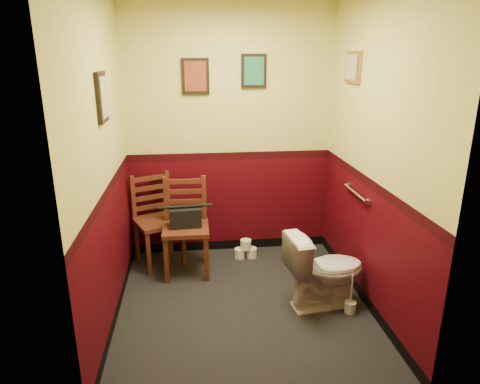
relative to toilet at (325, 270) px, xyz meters
name	(u,v)px	position (x,y,z in m)	size (l,w,h in m)	color
floor	(243,306)	(-0.72, 0.06, -0.34)	(2.20, 2.40, 0.00)	black
wall_back	(230,134)	(-0.72, 1.26, 1.01)	(2.20, 2.70, 0.00)	#3E040D
wall_front	(271,212)	(-0.72, -1.14, 1.01)	(2.20, 2.70, 0.00)	#3E040D
wall_left	(103,164)	(-1.82, 0.06, 1.01)	(2.40, 2.70, 0.00)	#3E040D
wall_right	(374,157)	(0.38, 0.06, 1.01)	(2.40, 2.70, 0.00)	#3E040D
grab_bar	(356,193)	(0.35, 0.31, 0.61)	(0.05, 0.56, 0.06)	silver
framed_print_back_a	(195,76)	(-1.07, 1.24, 1.61)	(0.28, 0.04, 0.36)	black
framed_print_back_b	(254,71)	(-0.47, 1.24, 1.66)	(0.26, 0.04, 0.34)	black
framed_print_left	(102,97)	(-1.80, 0.16, 1.51)	(0.04, 0.30, 0.38)	black
framed_print_right	(353,67)	(0.36, 0.66, 1.71)	(0.04, 0.34, 0.28)	olive
toilet	(325,270)	(0.00, 0.00, 0.00)	(0.39, 0.70, 0.69)	white
toilet_brush	(350,306)	(0.20, -0.15, -0.29)	(0.10, 0.10, 0.37)	silver
chair_left	(157,220)	(-1.53, 1.03, 0.14)	(0.59, 0.59, 0.96)	#592A1A
chair_right	(186,227)	(-1.22, 0.80, 0.15)	(0.46, 0.46, 0.98)	#592A1A
handbag	(185,217)	(-1.22, 0.75, 0.27)	(0.32, 0.18, 0.23)	black
tp_stack	(246,250)	(-0.58, 1.01, -0.25)	(0.25, 0.13, 0.22)	silver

